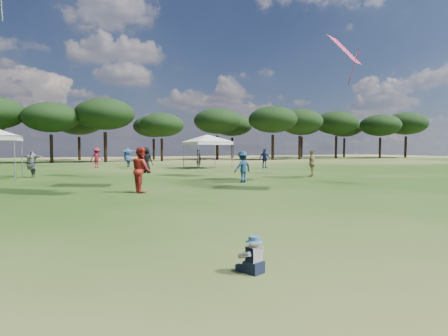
% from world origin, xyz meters
% --- Properties ---
extents(tree_line, '(108.78, 17.63, 7.77)m').
position_xyz_m(tree_line, '(2.39, 47.41, 5.42)').
color(tree_line, black).
rests_on(tree_line, ground).
extents(tent_right, '(6.49, 6.49, 3.12)m').
position_xyz_m(tent_right, '(9.41, 27.02, 2.69)').
color(tent_right, gray).
rests_on(tent_right, ground).
extents(toddler, '(0.39, 0.42, 0.51)m').
position_xyz_m(toddler, '(0.19, 2.33, 0.23)').
color(toddler, black).
rests_on(toddler, ground).
extents(festival_crowd, '(28.75, 21.01, 1.91)m').
position_xyz_m(festival_crowd, '(-2.38, 22.71, 0.87)').
color(festival_crowd, maroon).
rests_on(festival_crowd, ground).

